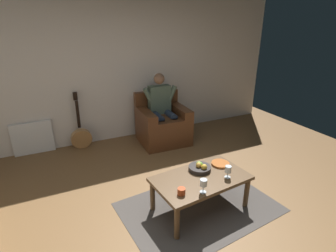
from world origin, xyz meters
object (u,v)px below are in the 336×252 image
armchair (162,125)px  coffee_table (201,181)px  person_seated (162,106)px  decorative_dish (220,164)px  wine_glass_far (203,184)px  wine_glass_near (228,170)px  guitar (81,136)px  fruit_bowl (200,167)px  candle_jar (182,191)px

armchair → coffee_table: size_ratio=0.78×
person_seated → decorative_dish: person_seated is taller
wine_glass_far → decorative_dish: 0.65m
wine_glass_near → decorative_dish: bearing=-109.8°
wine_glass_far → coffee_table: bearing=-117.5°
armchair → guitar: guitar is taller
wine_glass_near → fruit_bowl: 0.35m
wine_glass_near → wine_glass_far: bearing=16.7°
wine_glass_near → candle_jar: 0.64m
guitar → fruit_bowl: 2.43m
coffee_table → guitar: bearing=-65.6°
guitar → candle_jar: size_ratio=11.94×
guitar → wine_glass_near: size_ratio=6.79×
wine_glass_near → person_seated: bearing=-92.8°
wine_glass_far → wine_glass_near: bearing=-163.3°
guitar → wine_glass_far: guitar is taller
person_seated → wine_glass_near: bearing=89.2°
candle_jar → fruit_bowl: bearing=-142.3°
person_seated → candle_jar: person_seated is taller
armchair → wine_glass_near: 2.09m
person_seated → decorative_dish: size_ratio=5.57×
armchair → wine_glass_far: bearing=78.9°
wine_glass_near → candle_jar: wine_glass_near is taller
person_seated → wine_glass_far: (0.51, 2.22, -0.14)m
coffee_table → fruit_bowl: bearing=-116.9°
decorative_dish → candle_jar: bearing=24.5°
wine_glass_far → fruit_bowl: bearing=-117.3°
person_seated → candle_jar: bearing=73.2°
coffee_table → wine_glass_far: 0.33m
person_seated → guitar: 1.52m
wine_glass_near → fruit_bowl: (0.21, -0.27, -0.06)m
person_seated → guitar: size_ratio=1.25×
fruit_bowl → armchair: bearing=-99.7°
wine_glass_near → fruit_bowl: size_ratio=0.55×
coffee_table → candle_jar: 0.41m
guitar → wine_glass_far: (-0.90, 2.54, 0.32)m
coffee_table → wine_glass_near: (-0.28, 0.13, 0.15)m
fruit_bowl → candle_jar: 0.54m
guitar → candle_jar: bearing=105.4°
wine_glass_far → decorative_dish: size_ratio=0.69×
wine_glass_far → fruit_bowl: size_ratio=0.58×
guitar → candle_jar: 2.58m
coffee_table → armchair: bearing=-101.0°
candle_jar → armchair: bearing=-109.0°
guitar → decorative_dish: (-1.41, 2.14, 0.22)m
armchair → candle_jar: bearing=73.0°
person_seated → coffee_table: bearing=81.1°
armchair → guitar: 1.46m
armchair → coffee_table: bearing=81.0°
fruit_bowl → decorative_dish: size_ratio=1.20×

